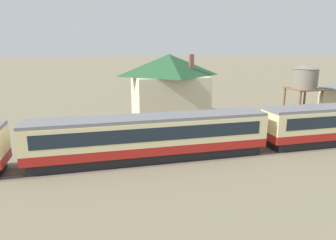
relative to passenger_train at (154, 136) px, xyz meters
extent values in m
cylinder|color=black|center=(15.36, -0.72, -1.84)|extent=(0.90, 0.18, 0.90)
cylinder|color=black|center=(15.36, 0.72, -1.84)|extent=(0.90, 0.18, 0.90)
cube|color=#AD1E19|center=(-0.27, 0.00, -0.99)|extent=(21.60, 3.19, 0.80)
cube|color=beige|center=(-0.27, 0.00, 0.47)|extent=(21.60, 3.19, 2.12)
cube|color=#192330|center=(-0.27, 0.00, 0.58)|extent=(19.88, 3.23, 1.19)
cube|color=slate|center=(-0.27, 0.00, 1.69)|extent=(21.60, 3.00, 0.30)
cube|color=black|center=(-0.27, 0.00, -1.83)|extent=(20.74, 2.74, 0.88)
cylinder|color=black|center=(6.86, -0.72, -1.84)|extent=(0.90, 0.18, 0.90)
cylinder|color=black|center=(6.86, 0.72, -1.84)|extent=(0.90, 0.18, 0.90)
cylinder|color=black|center=(-7.39, -0.72, -1.84)|extent=(0.90, 0.18, 0.90)
cylinder|color=black|center=(-7.39, 0.72, -1.84)|extent=(0.90, 0.18, 0.90)
cube|color=#665B51|center=(-2.06, 0.00, -2.28)|extent=(162.42, 3.60, 0.01)
cube|color=#4C4238|center=(-2.06, -0.72, -2.27)|extent=(162.42, 0.12, 0.04)
cube|color=#4C4238|center=(-2.06, 0.72, -2.27)|extent=(162.42, 0.12, 0.04)
cube|color=beige|center=(5.21, 14.85, 0.83)|extent=(9.62, 8.01, 6.23)
pyramid|color=#23512D|center=(5.21, 14.85, 5.40)|extent=(10.39, 8.66, 2.91)
cube|color=brown|center=(7.91, 13.25, 5.55)|extent=(0.56, 0.56, 2.62)
cylinder|color=brown|center=(23.29, 9.65, 0.04)|extent=(0.28, 0.28, 4.66)
cylinder|color=brown|center=(20.08, 9.65, 0.04)|extent=(0.28, 0.28, 4.66)
cylinder|color=brown|center=(23.29, 6.44, 0.04)|extent=(0.28, 0.28, 4.66)
cylinder|color=brown|center=(20.08, 6.44, 0.04)|extent=(0.28, 0.28, 4.66)
cube|color=brown|center=(21.69, 8.05, 2.46)|extent=(3.71, 3.71, 0.16)
cylinder|color=slate|center=(21.69, 8.05, 3.80)|extent=(3.25, 3.25, 2.54)
cone|color=slate|center=(21.69, 8.05, 5.32)|extent=(3.41, 3.41, 0.50)
camera|label=1|loc=(-5.05, -25.47, 7.83)|focal=32.00mm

